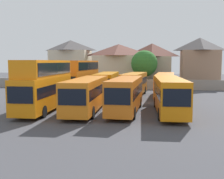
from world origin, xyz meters
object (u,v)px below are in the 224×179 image
at_px(bus_2, 87,92).
at_px(house_terrace_right, 152,64).
at_px(bus_6, 107,83).
at_px(tree_left_of_lot, 144,64).
at_px(bus_7, 134,83).
at_px(bus_8, 165,83).
at_px(house_terrace_left, 71,62).
at_px(house_terrace_centre, 118,64).
at_px(bus_1, 45,83).
at_px(bus_3, 126,93).
at_px(bus_5, 81,76).
at_px(house_terrace_far_right, 199,62).
at_px(bus_4, 169,93).

height_order(bus_2, house_terrace_right, house_terrace_right).
distance_m(bus_6, house_terrace_right, 19.78).
bearing_deg(tree_left_of_lot, bus_7, -93.65).
height_order(bus_2, bus_8, bus_2).
distance_m(house_terrace_left, house_terrace_centre, 10.64).
relative_size(bus_7, house_terrace_left, 1.13).
xyz_separation_m(bus_1, bus_7, (7.97, 13.33, -0.98)).
bearing_deg(house_terrace_right, bus_1, -107.62).
distance_m(bus_3, tree_left_of_lot, 25.66).
bearing_deg(bus_3, bus_5, -147.00).
distance_m(bus_8, house_terrace_far_right, 19.35).
bearing_deg(bus_6, house_terrace_left, -151.58).
xyz_separation_m(bus_1, bus_5, (-0.02, 13.77, 0.00)).
height_order(bus_7, house_terrace_centre, house_terrace_centre).
bearing_deg(bus_8, house_terrace_far_right, 161.07).
height_order(bus_2, bus_7, bus_7).
height_order(bus_1, bus_6, bus_1).
bearing_deg(house_terrace_centre, bus_2, -87.86).
height_order(bus_4, house_terrace_right, house_terrace_right).
height_order(bus_6, tree_left_of_lot, tree_left_of_lot).
height_order(bus_2, house_terrace_centre, house_terrace_centre).
distance_m(bus_7, tree_left_of_lot, 12.97).
bearing_deg(bus_8, bus_6, -82.82).
relative_size(bus_3, house_terrace_far_right, 1.09).
bearing_deg(bus_2, house_terrace_far_right, 150.97).
distance_m(house_terrace_left, tree_left_of_lot, 17.23).
bearing_deg(bus_1, bus_7, 146.19).
height_order(bus_7, bus_8, bus_7).
distance_m(bus_1, bus_8, 18.46).
bearing_deg(bus_5, bus_7, 90.12).
bearing_deg(bus_4, house_terrace_far_right, 163.56).
bearing_deg(bus_1, tree_left_of_lot, 158.41).
bearing_deg(tree_left_of_lot, house_terrace_centre, 137.70).
bearing_deg(house_terrace_far_right, tree_left_of_lot, -153.41).
relative_size(bus_5, tree_left_of_lot, 1.51).
height_order(house_terrace_left, house_terrace_centre, house_terrace_left).
bearing_deg(bus_8, bus_3, -14.10).
bearing_deg(bus_6, house_terrace_far_right, 136.58).
xyz_separation_m(bus_5, house_terrace_right, (10.11, 17.98, 1.57)).
relative_size(bus_3, bus_7, 0.98).
xyz_separation_m(bus_8, house_terrace_far_right, (7.19, 17.70, 3.08)).
bearing_deg(house_terrace_left, tree_left_of_lot, -19.70).
bearing_deg(house_terrace_right, bus_4, -85.71).
bearing_deg(bus_2, bus_1, -86.49).
bearing_deg(house_terrace_far_right, bus_4, -103.00).
relative_size(house_terrace_left, house_terrace_right, 1.10).
bearing_deg(tree_left_of_lot, bus_4, -81.85).
distance_m(bus_7, house_terrace_left, 24.24).
xyz_separation_m(bus_7, bus_8, (4.38, 0.35, -0.02)).
xyz_separation_m(bus_2, house_terrace_far_right, (15.23, 30.90, 3.06)).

